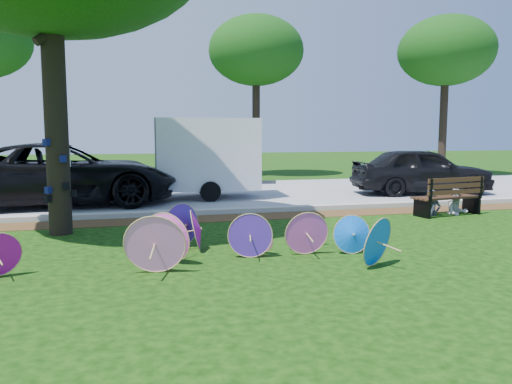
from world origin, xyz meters
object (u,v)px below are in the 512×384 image
at_px(park_bench, 446,196).
at_px(black_van, 62,174).
at_px(parasol_pile, 229,236).
at_px(person_right, 458,190).
at_px(person_left, 433,190).
at_px(cargo_trailer, 207,154).
at_px(dark_pickup, 421,171).

bearing_deg(park_bench, black_van, 146.60).
height_order(parasol_pile, person_right, person_right).
distance_m(black_van, person_left, 9.81).
distance_m(parasol_pile, person_left, 6.40).
xyz_separation_m(park_bench, person_left, (-0.35, 0.05, 0.14)).
height_order(cargo_trailer, person_left, cargo_trailer).
bearing_deg(park_bench, person_left, 162.08).
relative_size(parasol_pile, cargo_trailer, 1.99).
bearing_deg(parasol_pile, person_left, 28.11).
bearing_deg(park_bench, person_right, -1.66).
bearing_deg(black_van, dark_pickup, -92.66).
xyz_separation_m(park_bench, person_right, (0.35, 0.05, 0.14)).
xyz_separation_m(black_van, person_right, (9.65, -4.01, -0.26)).
relative_size(black_van, person_left, 5.09).
height_order(person_left, person_right, person_left).
relative_size(dark_pickup, person_right, 3.71).
height_order(cargo_trailer, person_right, cargo_trailer).
xyz_separation_m(dark_pickup, person_right, (-1.49, -3.93, -0.16)).
xyz_separation_m(parasol_pile, park_bench, (5.99, 2.97, 0.09)).
height_order(dark_pickup, park_bench, dark_pickup).
relative_size(person_left, person_right, 1.01).
bearing_deg(black_van, parasol_pile, -157.04).
relative_size(cargo_trailer, person_right, 2.52).
height_order(parasol_pile, black_van, black_van).
bearing_deg(parasol_pile, park_bench, 26.32).
bearing_deg(cargo_trailer, person_right, -37.09).
bearing_deg(parasol_pile, dark_pickup, 41.55).
distance_m(parasol_pile, park_bench, 6.69).
relative_size(parasol_pile, park_bench, 3.41).
height_order(black_van, park_bench, black_van).
bearing_deg(cargo_trailer, person_left, -40.96).
height_order(dark_pickup, person_left, dark_pickup).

